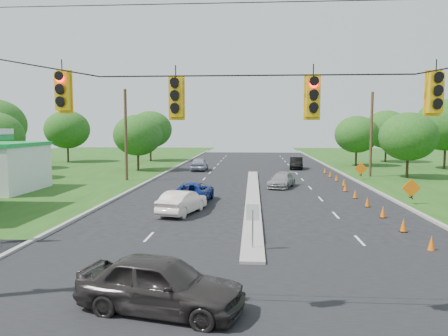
{
  "coord_description": "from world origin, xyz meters",
  "views": [
    {
      "loc": [
        -0.0,
        -12.27,
        5.29
      ],
      "look_at": [
        -1.77,
        14.29,
        2.8
      ],
      "focal_mm": 35.0,
      "sensor_mm": 36.0,
      "label": 1
    }
  ],
  "objects": [
    {
      "name": "cone_8",
      "position": [
        8.22,
        31.0,
        0.35
      ],
      "size": [
        0.32,
        0.32,
        0.7
      ],
      "primitive_type": "cone",
      "color": "#F36109",
      "rests_on": "ground"
    },
    {
      "name": "silver_car_oncoming",
      "position": [
        -6.58,
        40.88,
        0.79
      ],
      "size": [
        1.88,
        4.66,
        1.59
      ],
      "primitive_type": "imported",
      "rotation": [
        0.0,
        0.0,
        3.14
      ],
      "color": "#9597AD",
      "rests_on": "ground"
    },
    {
      "name": "cone_5",
      "position": [
        7.62,
        20.5,
        0.35
      ],
      "size": [
        0.32,
        0.32,
        0.7
      ],
      "primitive_type": "cone",
      "color": "#F36109",
      "rests_on": "ground"
    },
    {
      "name": "work_sign_2",
      "position": [
        10.8,
        32.0,
        1.09
      ],
      "size": [
        1.27,
        0.58,
        1.37
      ],
      "color": "black",
      "rests_on": "ground"
    },
    {
      "name": "cone_2",
      "position": [
        7.62,
        10.0,
        0.35
      ],
      "size": [
        0.32,
        0.32,
        0.7
      ],
      "primitive_type": "cone",
      "color": "#F36109",
      "rests_on": "ground"
    },
    {
      "name": "cone_7",
      "position": [
        8.22,
        27.5,
        0.35
      ],
      "size": [
        0.32,
        0.32,
        0.7
      ],
      "primitive_type": "cone",
      "color": "#F36109",
      "rests_on": "ground"
    },
    {
      "name": "white_sedan",
      "position": [
        -4.31,
        13.89,
        0.73
      ],
      "size": [
        2.63,
        4.65,
        1.45
      ],
      "primitive_type": "imported",
      "rotation": [
        0.0,
        0.0,
        2.88
      ],
      "color": "white",
      "rests_on": "ground"
    },
    {
      "name": "cross_street",
      "position": [
        0.0,
        0.0,
        0.0
      ],
      "size": [
        160.0,
        14.0,
        0.02
      ],
      "primitive_type": "cube",
      "color": "black",
      "rests_on": "ground"
    },
    {
      "name": "median",
      "position": [
        0.0,
        21.0,
        0.0
      ],
      "size": [
        1.0,
        34.0,
        0.18
      ],
      "primitive_type": "cube",
      "color": "gray",
      "rests_on": "ground"
    },
    {
      "name": "silver_car_far",
      "position": [
        2.53,
        26.17,
        0.63
      ],
      "size": [
        3.01,
        4.69,
        1.26
      ],
      "primitive_type": "imported",
      "rotation": [
        0.0,
        0.0,
        -0.31
      ],
      "color": "gray",
      "rests_on": "ground"
    },
    {
      "name": "dark_car_receding",
      "position": [
        5.52,
        43.66,
        0.75
      ],
      "size": [
        2.01,
        4.69,
        1.5
      ],
      "primitive_type": "imported",
      "rotation": [
        0.0,
        0.0,
        -0.09
      ],
      "color": "black",
      "rests_on": "ground"
    },
    {
      "name": "curb_right",
      "position": [
        10.1,
        30.0,
        0.0
      ],
      "size": [
        0.25,
        110.0,
        0.16
      ],
      "primitive_type": "cube",
      "color": "gray",
      "rests_on": "ground"
    },
    {
      "name": "cone_10",
      "position": [
        8.22,
        38.0,
        0.35
      ],
      "size": [
        0.32,
        0.32,
        0.7
      ],
      "primitive_type": "cone",
      "color": "#F36109",
      "rests_on": "ground"
    },
    {
      "name": "utility_pole_far_right",
      "position": [
        12.5,
        35.0,
        4.5
      ],
      "size": [
        0.28,
        0.28,
        9.0
      ],
      "primitive_type": "cylinder",
      "color": "#422D1C",
      "rests_on": "ground"
    },
    {
      "name": "tree_12",
      "position": [
        14.0,
        48.0,
        4.34
      ],
      "size": [
        5.88,
        5.88,
        6.86
      ],
      "color": "black",
      "rests_on": "ground"
    },
    {
      "name": "cone_9",
      "position": [
        8.22,
        34.5,
        0.35
      ],
      "size": [
        0.32,
        0.32,
        0.7
      ],
      "primitive_type": "cone",
      "color": "#F36109",
      "rests_on": "ground"
    },
    {
      "name": "signal_span",
      "position": [
        -0.05,
        -1.0,
        4.97
      ],
      "size": [
        25.6,
        0.32,
        9.0
      ],
      "color": "#422D1C",
      "rests_on": "ground"
    },
    {
      "name": "utility_pole_far_left",
      "position": [
        -12.5,
        30.0,
        4.5
      ],
      "size": [
        0.28,
        0.28,
        9.0
      ],
      "primitive_type": "cylinder",
      "color": "#422D1C",
      "rests_on": "ground"
    },
    {
      "name": "tree_9",
      "position": [
        16.0,
        34.0,
        4.34
      ],
      "size": [
        5.88,
        5.88,
        6.86
      ],
      "color": "black",
      "rests_on": "ground"
    },
    {
      "name": "ground",
      "position": [
        0.0,
        0.0,
        0.0
      ],
      "size": [
        160.0,
        160.0,
        0.0
      ],
      "primitive_type": "plane",
      "color": "black",
      "rests_on": "ground"
    },
    {
      "name": "cone_4",
      "position": [
        7.62,
        17.0,
        0.35
      ],
      "size": [
        0.32,
        0.32,
        0.7
      ],
      "primitive_type": "cone",
      "color": "#F36109",
      "rests_on": "ground"
    },
    {
      "name": "black_sedan",
      "position": [
        -2.61,
        -0.34,
        0.83
      ],
      "size": [
        5.17,
        3.01,
        1.65
      ],
      "primitive_type": "imported",
      "rotation": [
        0.0,
        0.0,
        1.34
      ],
      "color": "#292525",
      "rests_on": "ground"
    },
    {
      "name": "tree_6",
      "position": [
        -16.0,
        55.0,
        4.96
      ],
      "size": [
        6.72,
        6.72,
        7.84
      ],
      "color": "black",
      "rests_on": "ground"
    },
    {
      "name": "tree_10",
      "position": [
        24.0,
        44.0,
        5.58
      ],
      "size": [
        7.56,
        7.56,
        8.82
      ],
      "color": "black",
      "rests_on": "ground"
    },
    {
      "name": "median_sign",
      "position": [
        0.0,
        6.0,
        1.46
      ],
      "size": [
        0.55,
        0.06,
        2.05
      ],
      "color": "gray",
      "rests_on": "ground"
    },
    {
      "name": "tree_4",
      "position": [
        -28.0,
        52.0,
        4.96
      ],
      "size": [
        6.72,
        6.72,
        7.84
      ],
      "color": "black",
      "rests_on": "ground"
    },
    {
      "name": "cone_3",
      "position": [
        7.62,
        13.5,
        0.35
      ],
      "size": [
        0.32,
        0.32,
        0.7
      ],
      "primitive_type": "cone",
      "color": "#F36109",
      "rests_on": "ground"
    },
    {
      "name": "blue_pickup",
      "position": [
        -4.21,
        18.03,
        0.72
      ],
      "size": [
        2.69,
        5.34,
        1.45
      ],
      "primitive_type": "imported",
      "rotation": [
        0.0,
        0.0,
        3.09
      ],
      "color": "navy",
      "rests_on": "ground"
    },
    {
      "name": "work_sign_1",
      "position": [
        10.8,
        18.0,
        1.09
      ],
      "size": [
        1.27,
        0.58,
        1.37
      ],
      "color": "black",
      "rests_on": "ground"
    },
    {
      "name": "tree_5",
      "position": [
        -14.0,
        40.0,
        4.34
      ],
      "size": [
        5.88,
        5.88,
        6.86
      ],
      "color": "black",
      "rests_on": "ground"
    },
    {
      "name": "cone_1",
      "position": [
        7.62,
        6.5,
        0.35
      ],
      "size": [
        0.32,
        0.32,
        0.7
      ],
      "primitive_type": "cone",
      "color": "#F36109",
      "rests_on": "ground"
    },
    {
      "name": "tree_11",
      "position": [
        20.0,
        55.0,
        4.96
      ],
      "size": [
        6.72,
        6.72,
        7.84
      ],
      "color": "black",
      "rests_on": "ground"
    },
    {
      "name": "curb_left",
      "position": [
        -10.1,
        30.0,
        0.0
      ],
      "size": [
        0.25,
        110.0,
        0.16
      ],
      "primitive_type": "cube",
      "color": "gray",
      "rests_on": "ground"
    },
    {
      "name": "cone_6",
      "position": [
        7.62,
        24.0,
        0.35
      ],
      "size": [
        0.32,
        0.32,
        0.7
      ],
      "primitive_type": "cone",
      "color": "#F36109",
      "rests_on": "ground"
    }
  ]
}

